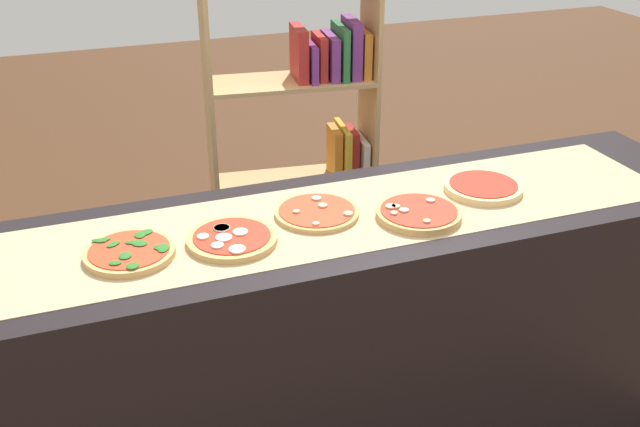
# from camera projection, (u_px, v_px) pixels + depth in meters

# --- Properties ---
(counter) EXTENTS (2.67, 0.63, 0.91)m
(counter) POSITION_uv_depth(u_px,v_px,m) (320.00, 344.00, 2.45)
(counter) COLOR black
(counter) RESTS_ON ground_plane
(parchment_paper) EXTENTS (2.26, 0.46, 0.00)m
(parchment_paper) POSITION_uv_depth(u_px,v_px,m) (320.00, 219.00, 2.24)
(parchment_paper) COLOR tan
(parchment_paper) RESTS_ON counter
(pizza_spinach_0) EXTENTS (0.25, 0.25, 0.03)m
(pizza_spinach_0) POSITION_uv_depth(u_px,v_px,m) (130.00, 252.00, 2.04)
(pizza_spinach_0) COLOR tan
(pizza_spinach_0) RESTS_ON parchment_paper
(pizza_mozzarella_1) EXTENTS (0.26, 0.26, 0.03)m
(pizza_mozzarella_1) POSITION_uv_depth(u_px,v_px,m) (232.00, 239.00, 2.11)
(pizza_mozzarella_1) COLOR tan
(pizza_mozzarella_1) RESTS_ON parchment_paper
(pizza_mushroom_2) EXTENTS (0.26, 0.26, 0.02)m
(pizza_mushroom_2) POSITION_uv_depth(u_px,v_px,m) (317.00, 212.00, 2.26)
(pizza_mushroom_2) COLOR tan
(pizza_mushroom_2) RESTS_ON parchment_paper
(pizza_mushroom_3) EXTENTS (0.26, 0.26, 0.03)m
(pizza_mushroom_3) POSITION_uv_depth(u_px,v_px,m) (418.00, 213.00, 2.25)
(pizza_mushroom_3) COLOR tan
(pizza_mushroom_3) RESTS_ON parchment_paper
(pizza_plain_4) EXTENTS (0.25, 0.25, 0.02)m
(pizza_plain_4) POSITION_uv_depth(u_px,v_px,m) (483.00, 187.00, 2.42)
(pizza_plain_4) COLOR #E5C17F
(pizza_plain_4) RESTS_ON parchment_paper
(bookshelf) EXTENTS (0.78, 0.38, 1.46)m
(bookshelf) POSITION_uv_depth(u_px,v_px,m) (312.00, 138.00, 3.45)
(bookshelf) COLOR tan
(bookshelf) RESTS_ON ground_plane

